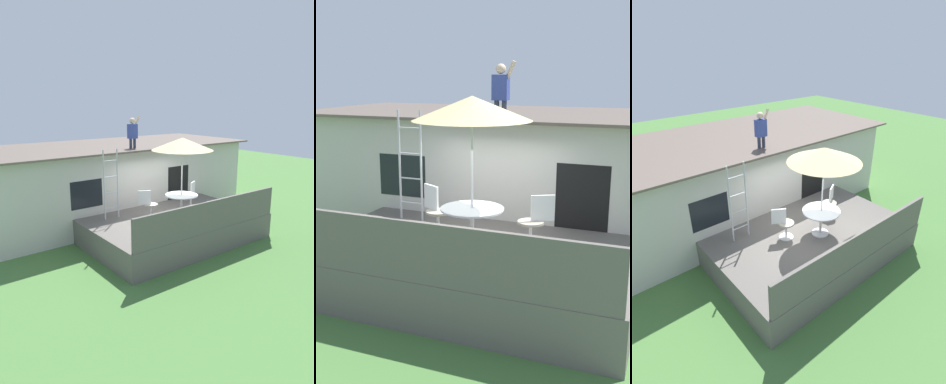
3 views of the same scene
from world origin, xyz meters
The scene contains 10 objects.
ground_plane centered at (0.00, 0.00, 0.00)m, with size 40.00×40.00×0.00m, color #477538.
house centered at (0.00, 3.60, 1.41)m, with size 10.50×4.50×2.82m.
deck centered at (0.00, 0.00, 0.40)m, with size 5.54×3.55×0.80m, color #605B56.
deck_railing centered at (0.00, -1.73, 1.25)m, with size 5.44×0.08×0.90m, color #605B56.
patio_table centered at (0.13, -0.26, 1.39)m, with size 1.04×1.04×0.74m.
patio_umbrella centered at (0.13, -0.26, 3.15)m, with size 1.90×1.90×2.54m.
step_ladder centered at (-1.70, 0.99, 1.90)m, with size 0.52×0.04×2.20m.
person_figure centered at (-0.18, 2.02, 3.43)m, with size 0.47×0.20×1.11m.
patio_chair_left centered at (-0.79, 0.25, 1.26)m, with size 0.58×0.44×0.92m.
patio_chair_right centered at (1.05, 0.26, 1.26)m, with size 0.58×0.44×0.92m.
Camera 2 is at (3.06, -7.43, 3.66)m, focal length 46.19 mm.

